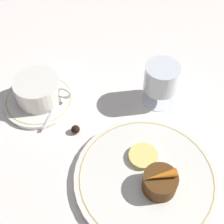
# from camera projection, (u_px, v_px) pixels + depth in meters

# --- Properties ---
(ground_plane) EXTENTS (3.00, 3.00, 0.00)m
(ground_plane) POSITION_uv_depth(u_px,v_px,m) (141.00, 164.00, 0.61)
(ground_plane) COLOR white
(dinner_plate) EXTENTS (0.27, 0.27, 0.01)m
(dinner_plate) POSITION_uv_depth(u_px,v_px,m) (145.00, 177.00, 0.58)
(dinner_plate) COLOR white
(dinner_plate) RESTS_ON ground_plane
(saucer) EXTENTS (0.16, 0.16, 0.01)m
(saucer) POSITION_uv_depth(u_px,v_px,m) (39.00, 100.00, 0.70)
(saucer) COLOR white
(saucer) RESTS_ON ground_plane
(coffee_cup) EXTENTS (0.13, 0.10, 0.05)m
(coffee_cup) POSITION_uv_depth(u_px,v_px,m) (38.00, 89.00, 0.68)
(coffee_cup) COLOR white
(coffee_cup) RESTS_ON saucer
(spoon) EXTENTS (0.02, 0.12, 0.00)m
(spoon) POSITION_uv_depth(u_px,v_px,m) (57.00, 102.00, 0.69)
(spoon) COLOR silver
(spoon) RESTS_ON saucer
(wine_glass) EXTENTS (0.07, 0.07, 0.10)m
(wine_glass) POSITION_uv_depth(u_px,v_px,m) (161.00, 80.00, 0.66)
(wine_glass) COLOR silver
(wine_glass) RESTS_ON ground_plane
(dessert_cake) EXTENTS (0.06, 0.06, 0.04)m
(dessert_cake) POSITION_uv_depth(u_px,v_px,m) (159.00, 182.00, 0.55)
(dessert_cake) COLOR #563314
(dessert_cake) RESTS_ON dinner_plate
(carrot_garnish) EXTENTS (0.05, 0.04, 0.02)m
(carrot_garnish) POSITION_uv_depth(u_px,v_px,m) (161.00, 175.00, 0.53)
(carrot_garnish) COLOR orange
(carrot_garnish) RESTS_ON dessert_cake
(pineapple_slice) EXTENTS (0.06, 0.06, 0.01)m
(pineapple_slice) POSITION_uv_depth(u_px,v_px,m) (140.00, 156.00, 0.60)
(pineapple_slice) COLOR #EFE075
(pineapple_slice) RESTS_ON dinner_plate
(chocolate_truffle) EXTENTS (0.02, 0.02, 0.02)m
(chocolate_truffle) POSITION_uv_depth(u_px,v_px,m) (75.00, 129.00, 0.65)
(chocolate_truffle) COLOR black
(chocolate_truffle) RESTS_ON ground_plane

